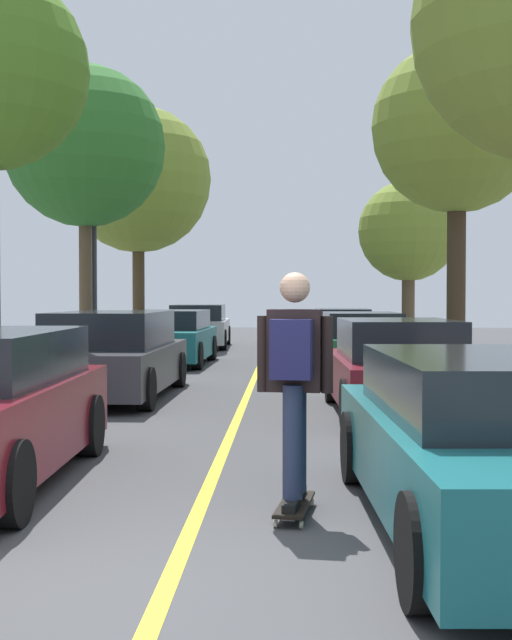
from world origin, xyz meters
The scene contains 16 objects.
ground centered at (0.00, 0.00, 0.00)m, with size 80.00×80.00×0.00m, color #424244.
center_line centered at (0.00, 4.00, 0.00)m, with size 0.12×39.20×0.01m, color gold.
parked_car_left_near centered at (-2.23, 9.01, 0.70)m, with size 2.02×4.72×1.41m.
parked_car_left_far centered at (-2.22, 15.78, 0.66)m, with size 2.08×4.28×1.32m.
parked_car_left_farthest centered at (-2.23, 22.68, 0.68)m, with size 2.06×4.55×1.38m.
parked_car_right_nearest centered at (2.22, 1.13, 0.62)m, with size 2.09×4.62×1.25m.
parked_car_right_near centered at (2.23, 7.09, 0.65)m, with size 1.90×4.21×1.35m.
parked_car_right_far centered at (2.23, 13.17, 0.65)m, with size 1.87×4.12×1.32m.
parked_car_right_farthest centered at (2.22, 19.84, 0.65)m, with size 1.99×4.17×1.30m.
street_tree_left_near centered at (-4.14, 15.23, 5.20)m, with size 3.82×3.82×6.99m.
street_tree_left_far centered at (-4.14, 22.46, 5.38)m, with size 4.68×4.68×7.60m.
street_tree_right_near centered at (4.14, 12.77, 5.08)m, with size 3.50×3.50×6.73m.
street_tree_right_far centered at (4.14, 19.88, 3.51)m, with size 2.89×2.89×4.84m.
streetlamp centered at (-3.98, 15.48, 3.40)m, with size 0.36×0.24×5.71m.
skateboard centered at (0.75, 1.45, 0.09)m, with size 0.33×0.86×0.10m.
skateboarder centered at (0.74, 1.41, 1.10)m, with size 0.59×0.71×1.75m.
Camera 1 is at (0.70, -5.07, 1.68)m, focal length 48.36 mm.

